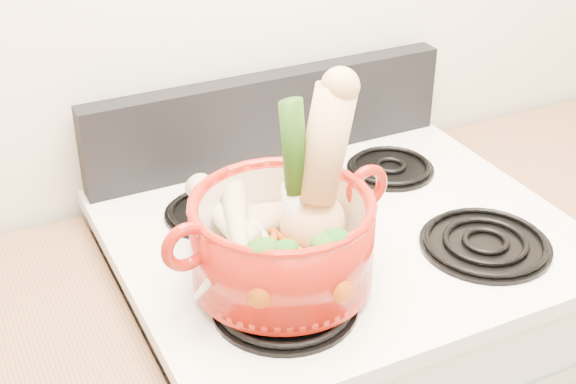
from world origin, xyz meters
name	(u,v)px	position (x,y,z in m)	size (l,w,h in m)	color
cooktop	(341,235)	(0.00, 1.40, 0.93)	(0.78, 0.67, 0.03)	white
control_backsplash	(269,117)	(0.00, 1.70, 1.04)	(0.76, 0.05, 0.18)	black
burner_front_left	(285,304)	(-0.19, 1.24, 0.96)	(0.22, 0.22, 0.02)	black
burner_front_right	(485,242)	(0.19, 1.24, 0.96)	(0.22, 0.22, 0.02)	black
burner_back_left	(212,211)	(-0.19, 1.54, 0.96)	(0.17, 0.17, 0.02)	black
burner_back_right	(390,167)	(0.19, 1.54, 0.96)	(0.17, 0.17, 0.02)	black
dutch_oven	(282,241)	(-0.17, 1.29, 1.04)	(0.28, 0.28, 0.14)	#9D150A
pot_handle_left	(187,247)	(-0.33, 1.27, 1.08)	(0.08, 0.08, 0.02)	#9D150A
pot_handle_right	(367,187)	(-0.01, 1.31, 1.08)	(0.08, 0.08, 0.02)	#9D150A
squash	(314,174)	(-0.11, 1.31, 1.13)	(0.11, 0.11, 0.27)	tan
leek	(296,179)	(-0.14, 1.31, 1.13)	(0.04, 0.04, 0.27)	silver
ginger	(262,222)	(-0.16, 1.38, 1.02)	(0.09, 0.07, 0.05)	tan
parsnip_0	(245,250)	(-0.22, 1.32, 1.02)	(0.04, 0.04, 0.19)	beige
parsnip_1	(239,245)	(-0.23, 1.32, 1.03)	(0.04, 0.04, 0.20)	beige
parsnip_2	(260,234)	(-0.19, 1.33, 1.03)	(0.04, 0.04, 0.17)	#F0E4C3
parsnip_3	(224,261)	(-0.27, 1.28, 1.04)	(0.04, 0.04, 0.16)	#EEE6C1
parsnip_4	(228,224)	(-0.23, 1.36, 1.04)	(0.05, 0.05, 0.23)	#F0EBC4
parsnip_5	(239,234)	(-0.23, 1.31, 1.05)	(0.05, 0.05, 0.25)	beige
carrot_0	(301,274)	(-0.17, 1.23, 1.01)	(0.03, 0.03, 0.15)	#C25909
carrot_1	(284,271)	(-0.19, 1.24, 1.02)	(0.03, 0.03, 0.13)	#D8630A
carrot_2	(307,262)	(-0.15, 1.24, 1.03)	(0.04, 0.04, 0.19)	#C25E09
carrot_3	(267,266)	(-0.22, 1.24, 1.04)	(0.03, 0.03, 0.16)	#C64309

